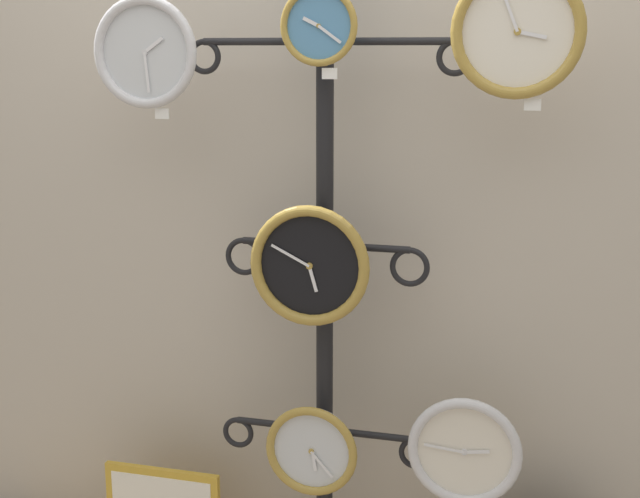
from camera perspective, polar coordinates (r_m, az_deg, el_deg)
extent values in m
cube|color=#BCB2A3|center=(2.55, 1.25, 8.17)|extent=(4.40, 0.04, 2.80)
cylinder|color=black|center=(2.48, 0.30, -3.03)|extent=(0.05, 0.05, 1.82)
cylinder|color=black|center=(2.44, -3.65, 13.11)|extent=(0.34, 0.02, 0.02)
torus|color=black|center=(2.50, -7.41, 12.11)|extent=(0.10, 0.02, 0.10)
cylinder|color=black|center=(2.35, 4.44, 13.11)|extent=(0.34, 0.02, 0.02)
torus|color=black|center=(2.32, 8.63, 12.03)|extent=(0.10, 0.02, 0.10)
cylinder|color=black|center=(2.48, -2.34, 0.40)|extent=(0.24, 0.02, 0.02)
torus|color=black|center=(2.52, -4.90, -0.48)|extent=(0.11, 0.02, 0.11)
cylinder|color=black|center=(2.42, 3.02, 0.09)|extent=(0.24, 0.02, 0.02)
torus|color=black|center=(2.41, 5.76, -1.16)|extent=(0.11, 0.02, 0.11)
cylinder|color=black|center=(2.65, -2.53, -11.17)|extent=(0.27, 0.02, 0.02)
torus|color=black|center=(2.71, -5.26, -11.61)|extent=(0.10, 0.02, 0.10)
cylinder|color=black|center=(2.59, 3.19, -11.79)|extent=(0.27, 0.02, 0.02)
torus|color=black|center=(2.59, 6.13, -12.86)|extent=(0.10, 0.02, 0.10)
cylinder|color=silver|center=(2.46, -10.99, 12.26)|extent=(0.27, 0.02, 0.27)
torus|color=silver|center=(2.45, -11.16, 12.25)|extent=(0.30, 0.03, 0.30)
cylinder|color=silver|center=(2.45, -11.15, 12.25)|extent=(0.02, 0.01, 0.02)
cube|color=silver|center=(2.43, -10.61, 12.71)|extent=(0.06, 0.00, 0.04)
cube|color=silver|center=(2.44, -11.03, 11.03)|extent=(0.02, 0.00, 0.10)
cylinder|color=#4C84B2|center=(2.32, 0.01, 14.09)|extent=(0.18, 0.02, 0.18)
torus|color=#A58438|center=(2.31, -0.09, 14.10)|extent=(0.20, 0.02, 0.20)
cylinder|color=#A58438|center=(2.31, -0.09, 14.10)|extent=(0.01, 0.01, 0.01)
cube|color=silver|center=(2.31, -0.59, 14.33)|extent=(0.04, 0.00, 0.03)
cube|color=silver|center=(2.30, 0.62, 13.58)|extent=(0.06, 0.00, 0.05)
cylinder|color=silver|center=(2.23, 12.55, 13.42)|extent=(0.29, 0.02, 0.29)
torus|color=#A58438|center=(2.21, 12.53, 13.43)|extent=(0.32, 0.03, 0.32)
cylinder|color=#A58438|center=(2.21, 12.53, 13.43)|extent=(0.02, 0.01, 0.02)
cube|color=silver|center=(2.21, 13.42, 13.21)|extent=(0.07, 0.00, 0.02)
cube|color=silver|center=(2.21, 12.02, 14.80)|extent=(0.05, 0.00, 0.11)
cylinder|color=black|center=(2.38, -0.59, -1.02)|extent=(0.30, 0.02, 0.30)
torus|color=#A58438|center=(2.36, -0.70, -1.11)|extent=(0.33, 0.03, 0.33)
cylinder|color=#A58438|center=(2.37, -0.69, -1.10)|extent=(0.02, 0.01, 0.02)
cube|color=silver|center=(2.37, -0.46, -1.93)|extent=(0.03, 0.00, 0.07)
cube|color=silver|center=(2.37, -1.92, -0.42)|extent=(0.11, 0.00, 0.06)
cylinder|color=silver|center=(2.54, -0.48, -12.68)|extent=(0.24, 0.02, 0.24)
torus|color=#A58438|center=(2.53, -0.57, -12.83)|extent=(0.26, 0.02, 0.26)
cylinder|color=#A58438|center=(2.53, -0.57, -12.82)|extent=(0.01, 0.01, 0.01)
cube|color=silver|center=(2.54, -0.48, -13.42)|extent=(0.02, 0.00, 0.06)
cube|color=silver|center=(2.53, 0.11, -13.64)|extent=(0.07, 0.00, 0.07)
cylinder|color=silver|center=(2.47, 9.26, -12.56)|extent=(0.28, 0.02, 0.28)
torus|color=silver|center=(2.46, 9.22, -12.72)|extent=(0.31, 0.03, 0.31)
cylinder|color=silver|center=(2.46, 9.22, -12.71)|extent=(0.02, 0.01, 0.02)
cube|color=silver|center=(2.46, 10.01, -12.67)|extent=(0.07, 0.00, 0.02)
cube|color=silver|center=(2.46, 7.94, -12.52)|extent=(0.11, 0.00, 0.02)
cube|color=white|center=(2.44, -10.08, 8.53)|extent=(0.04, 0.00, 0.03)
cube|color=white|center=(2.30, 0.62, 11.17)|extent=(0.04, 0.00, 0.03)
cube|color=white|center=(2.22, 13.45, 8.97)|extent=(0.04, 0.00, 0.03)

